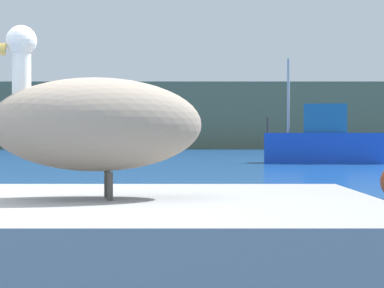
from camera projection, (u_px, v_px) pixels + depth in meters
name	position (u px, v px, depth m)	size (l,w,h in m)	color
hillside_backdrop	(183.00, 117.00, 68.60)	(140.00, 12.36, 6.28)	#5B664C
pelican	(99.00, 123.00, 3.31)	(1.32, 0.72, 0.84)	gray
fishing_boat_blue	(327.00, 142.00, 29.82)	(5.30, 2.43, 4.67)	blue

